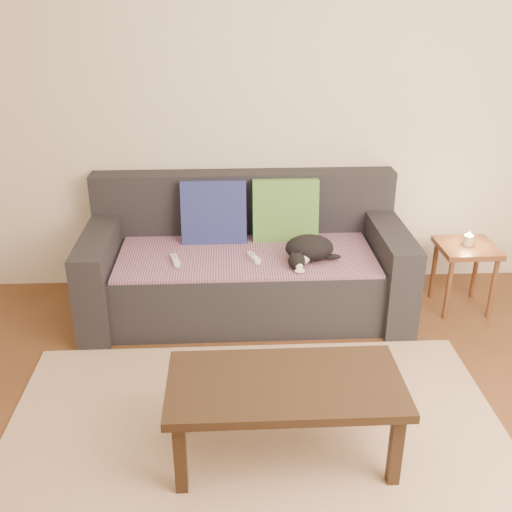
# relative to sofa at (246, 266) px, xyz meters

# --- Properties ---
(ground) EXTENTS (4.50, 4.50, 0.00)m
(ground) POSITION_rel_sofa_xyz_m (0.00, -1.57, -0.31)
(ground) COLOR brown
(ground) RESTS_ON ground
(back_wall) EXTENTS (4.50, 0.04, 2.60)m
(back_wall) POSITION_rel_sofa_xyz_m (0.00, 0.43, 0.99)
(back_wall) COLOR beige
(back_wall) RESTS_ON ground
(sofa) EXTENTS (2.10, 0.94, 0.87)m
(sofa) POSITION_rel_sofa_xyz_m (0.00, 0.00, 0.00)
(sofa) COLOR #232328
(sofa) RESTS_ON ground
(throw_blanket) EXTENTS (1.66, 0.74, 0.02)m
(throw_blanket) POSITION_rel_sofa_xyz_m (0.00, -0.09, 0.12)
(throw_blanket) COLOR #4B2C52
(throw_blanket) RESTS_ON sofa
(cushion_navy) EXTENTS (0.44, 0.19, 0.45)m
(cushion_navy) POSITION_rel_sofa_xyz_m (-0.21, 0.17, 0.32)
(cushion_navy) COLOR #121E50
(cushion_navy) RESTS_ON throw_blanket
(cushion_green) EXTENTS (0.45, 0.17, 0.46)m
(cushion_green) POSITION_rel_sofa_xyz_m (0.28, 0.17, 0.32)
(cushion_green) COLOR #0E5A45
(cushion_green) RESTS_ON throw_blanket
(cat) EXTENTS (0.39, 0.37, 0.16)m
(cat) POSITION_rel_sofa_xyz_m (0.39, -0.22, 0.21)
(cat) COLOR black
(cat) RESTS_ON throw_blanket
(wii_remote_a) EXTENTS (0.07, 0.15, 0.03)m
(wii_remote_a) POSITION_rel_sofa_xyz_m (-0.45, -0.20, 0.15)
(wii_remote_a) COLOR white
(wii_remote_a) RESTS_ON throw_blanket
(wii_remote_b) EXTENTS (0.08, 0.15, 0.03)m
(wii_remote_b) POSITION_rel_sofa_xyz_m (0.04, -0.19, 0.15)
(wii_remote_b) COLOR white
(wii_remote_b) RESTS_ON throw_blanket
(side_table) EXTENTS (0.37, 0.37, 0.47)m
(side_table) POSITION_rel_sofa_xyz_m (1.47, -0.08, 0.08)
(side_table) COLOR brown
(side_table) RESTS_ON ground
(candle) EXTENTS (0.06, 0.06, 0.09)m
(candle) POSITION_rel_sofa_xyz_m (1.47, -0.08, 0.19)
(candle) COLOR beige
(candle) RESTS_ON side_table
(rug) EXTENTS (2.50, 1.80, 0.01)m
(rug) POSITION_rel_sofa_xyz_m (0.00, -1.42, -0.30)
(rug) COLOR tan
(rug) RESTS_ON ground
(coffee_table) EXTENTS (1.06, 0.53, 0.43)m
(coffee_table) POSITION_rel_sofa_xyz_m (0.13, -1.46, 0.06)
(coffee_table) COLOR black
(coffee_table) RESTS_ON rug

